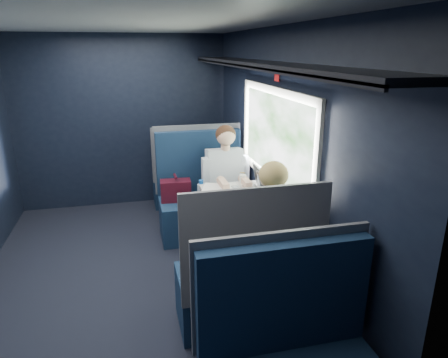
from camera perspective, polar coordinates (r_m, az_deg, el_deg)
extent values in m
cube|color=black|center=(4.03, -12.93, -13.98)|extent=(2.80, 4.20, 0.01)
cube|color=black|center=(3.82, 8.06, 3.46)|extent=(0.10, 4.20, 2.30)
cube|color=black|center=(5.66, -14.25, 7.88)|extent=(2.80, 0.10, 2.30)
cube|color=black|center=(1.60, -14.15, -19.27)|extent=(2.80, 0.10, 2.30)
cube|color=silver|center=(3.44, -15.88, 21.57)|extent=(2.80, 4.20, 0.10)
cube|color=beige|center=(3.69, 7.41, 12.38)|extent=(0.03, 1.84, 0.07)
cube|color=beige|center=(3.87, 6.90, -0.25)|extent=(0.03, 1.84, 0.07)
cube|color=beige|center=(2.97, 13.12, 2.29)|extent=(0.03, 0.07, 0.78)
cube|color=beige|center=(4.58, 3.25, 8.23)|extent=(0.03, 0.07, 0.78)
cube|color=black|center=(3.62, 5.13, 16.08)|extent=(0.36, 4.10, 0.04)
cube|color=black|center=(3.57, 2.43, 15.78)|extent=(0.02, 4.10, 0.03)
cube|color=red|center=(3.68, 7.56, 14.62)|extent=(0.01, 0.10, 0.12)
cylinder|color=#54565E|center=(3.94, -0.29, -8.35)|extent=(0.08, 0.08, 0.70)
cube|color=silver|center=(3.83, 2.33, -3.10)|extent=(0.62, 1.00, 0.04)
cube|color=#0C1D36|center=(4.68, -2.86, -5.60)|extent=(1.00, 0.50, 0.45)
cube|color=#0C1D36|center=(4.75, -3.65, 2.47)|extent=(1.00, 0.10, 0.75)
cube|color=#54565E|center=(4.80, -3.78, 2.93)|extent=(1.04, 0.03, 0.82)
cube|color=#54565E|center=(4.51, -2.80, -2.06)|extent=(0.06, 0.40, 0.20)
cube|color=#450E1C|center=(4.57, -6.90, -1.63)|extent=(0.35, 0.20, 0.24)
cylinder|color=#450E1C|center=(4.52, -6.98, 0.40)|extent=(0.04, 0.14, 0.03)
cylinder|color=silver|center=(4.42, -3.25, -2.23)|extent=(0.09, 0.09, 0.24)
cylinder|color=blue|center=(4.38, -3.29, -0.47)|extent=(0.05, 0.05, 0.05)
cube|color=#0C1D36|center=(3.34, 2.41, -16.14)|extent=(1.00, 0.50, 0.45)
cube|color=#0C1D36|center=(2.79, 4.28, -9.29)|extent=(1.00, 0.10, 0.75)
cube|color=#54565E|center=(2.73, 4.65, -9.33)|extent=(1.04, 0.03, 0.82)
cube|color=#54565E|center=(3.21, 2.24, -10.86)|extent=(0.06, 0.40, 0.20)
cube|color=#0C1D36|center=(5.69, -4.95, -1.24)|extent=(1.00, 0.40, 0.45)
cube|color=#0C1D36|center=(5.30, -4.71, 3.59)|extent=(1.00, 0.10, 0.66)
cube|color=#54565E|center=(5.24, -4.62, 3.66)|extent=(1.04, 0.03, 0.72)
cube|color=#0C1D36|center=(2.36, 8.56, -16.30)|extent=(1.00, 0.10, 0.66)
cube|color=#54565E|center=(2.39, 8.07, -15.19)|extent=(1.04, 0.03, 0.72)
cube|color=black|center=(4.48, 0.56, -2.43)|extent=(0.36, 0.44, 0.16)
cube|color=black|center=(4.42, 1.19, -7.02)|extent=(0.32, 0.12, 0.45)
cube|color=#AFBCCF|center=(4.55, 0.08, 1.20)|extent=(0.40, 0.29, 0.53)
cylinder|color=#D8A88C|center=(4.44, 0.20, 4.52)|extent=(0.10, 0.10, 0.06)
sphere|color=#D8A88C|center=(4.39, 0.27, 6.17)|extent=(0.21, 0.21, 0.21)
sphere|color=#382114|center=(4.40, 0.22, 6.40)|extent=(0.22, 0.22, 0.22)
cube|color=#AFBCCF|center=(4.47, -2.54, 0.86)|extent=(0.09, 0.12, 0.34)
cube|color=#AFBCCF|center=(4.57, 2.88, 1.25)|extent=(0.09, 0.12, 0.34)
cube|color=black|center=(3.37, 5.97, -9.89)|extent=(0.36, 0.44, 0.16)
cube|color=black|center=(3.68, 4.76, -12.68)|extent=(0.32, 0.12, 0.45)
cube|color=black|center=(3.12, 7.10, -7.17)|extent=(0.40, 0.29, 0.53)
cylinder|color=#D8A88C|center=(3.05, 7.04, -2.09)|extent=(0.10, 0.10, 0.06)
sphere|color=#D8A88C|center=(3.02, 7.01, 0.44)|extent=(0.21, 0.21, 0.21)
sphere|color=tan|center=(3.00, 7.12, 0.63)|extent=(0.22, 0.22, 0.22)
cube|color=black|center=(3.09, 2.98, -7.32)|extent=(0.09, 0.12, 0.34)
cube|color=black|center=(3.23, 10.53, -6.41)|extent=(0.09, 0.12, 0.34)
cube|color=tan|center=(3.02, 7.58, -5.58)|extent=(0.26, 0.07, 0.36)
cube|color=white|center=(3.82, 0.79, -2.74)|extent=(0.84, 1.00, 0.01)
cube|color=silver|center=(4.00, 3.39, -1.74)|extent=(0.27, 0.35, 0.02)
cube|color=silver|center=(3.99, 5.13, 0.19)|extent=(0.02, 0.35, 0.24)
cube|color=black|center=(3.99, 5.02, 0.18)|extent=(0.01, 0.30, 0.19)
cylinder|color=silver|center=(4.03, 5.24, -0.32)|extent=(0.07, 0.07, 0.19)
cylinder|color=blue|center=(4.00, 5.29, 1.24)|extent=(0.04, 0.04, 0.04)
cylinder|color=white|center=(4.25, 2.70, 0.00)|extent=(0.07, 0.07, 0.09)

